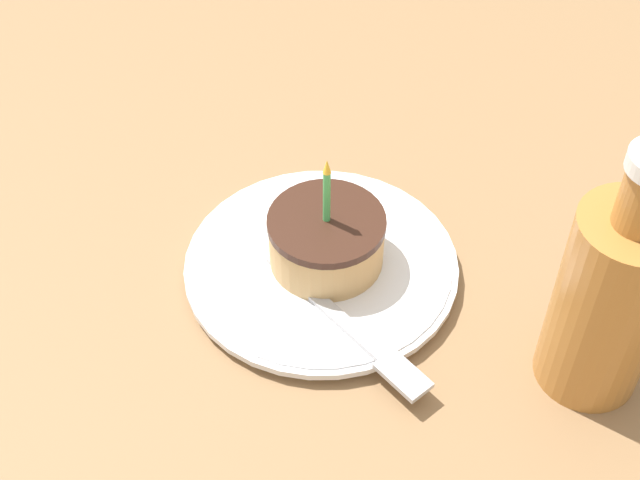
% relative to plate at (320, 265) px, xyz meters
% --- Properties ---
extents(ground_plane, '(2.40, 2.40, 0.04)m').
position_rel_plate_xyz_m(ground_plane, '(0.02, -0.00, -0.03)').
color(ground_plane, olive).
rests_on(ground_plane, ground).
extents(plate, '(0.24, 0.24, 0.02)m').
position_rel_plate_xyz_m(plate, '(0.00, 0.00, 0.00)').
color(plate, silver).
rests_on(plate, ground_plane).
extents(cake_slice, '(0.10, 0.10, 0.12)m').
position_rel_plate_xyz_m(cake_slice, '(0.01, -0.01, 0.03)').
color(cake_slice, tan).
rests_on(cake_slice, plate).
extents(fork, '(0.06, 0.19, 0.00)m').
position_rel_plate_xyz_m(fork, '(-0.02, -0.08, 0.01)').
color(fork, '#B2B2B7').
rests_on(fork, plate).
extents(bottle, '(0.08, 0.08, 0.23)m').
position_rel_plate_xyz_m(bottle, '(0.14, -0.20, 0.08)').
color(bottle, '#B27233').
rests_on(bottle, ground_plane).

